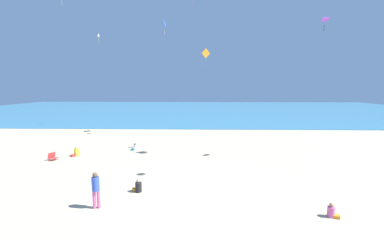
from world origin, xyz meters
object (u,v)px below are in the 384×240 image
(person_2, at_px, (332,212))
(person_4, at_px, (76,152))
(person_1, at_px, (135,148))
(kite_orange, at_px, (206,54))
(kite_blue, at_px, (165,24))
(person_3, at_px, (96,188))
(kite_white, at_px, (98,35))
(person_0, at_px, (138,187))
(beach_chair_far_right, at_px, (53,157))
(kite_purple, at_px, (324,19))

(person_2, bearing_deg, person_4, 172.06)
(person_1, height_order, kite_orange, kite_orange)
(kite_blue, bearing_deg, kite_orange, -59.64)
(person_3, distance_m, kite_white, 28.86)
(kite_blue, height_order, kite_white, kite_blue)
(person_0, bearing_deg, person_4, -5.51)
(person_3, relative_size, kite_white, 1.27)
(person_3, xyz_separation_m, kite_orange, (5.42, 10.93, 7.54))
(person_3, height_order, kite_white, kite_white)
(beach_chair_far_right, xyz_separation_m, kite_white, (-2.69, 17.02, 12.69))
(beach_chair_far_right, height_order, kite_white, kite_white)
(beach_chair_far_right, bearing_deg, kite_orange, 42.39)
(beach_chair_far_right, bearing_deg, kite_white, 125.72)
(kite_blue, relative_size, kite_purple, 1.62)
(kite_orange, xyz_separation_m, kite_purple, (8.58, -2.68, 2.13))
(person_1, bearing_deg, kite_blue, -94.01)
(beach_chair_far_right, xyz_separation_m, person_3, (6.65, -7.54, 0.74))
(kite_orange, bearing_deg, kite_white, 137.28)
(kite_orange, height_order, kite_purple, kite_purple)
(person_1, relative_size, kite_white, 0.47)
(person_3, xyz_separation_m, kite_blue, (0.80, 18.81, 11.98))
(kite_white, bearing_deg, person_0, -64.41)
(person_2, height_order, kite_blue, kite_blue)
(kite_orange, height_order, kite_white, kite_white)
(kite_orange, bearing_deg, person_2, -65.17)
(person_1, relative_size, person_3, 0.37)
(kite_orange, height_order, kite_blue, kite_blue)
(person_0, height_order, kite_purple, kite_purple)
(person_0, relative_size, person_4, 0.91)
(person_2, relative_size, kite_orange, 0.45)
(person_0, bearing_deg, kite_white, -25.07)
(person_0, relative_size, kite_white, 0.54)
(kite_orange, xyz_separation_m, kite_blue, (-4.62, 7.88, 4.43))
(person_0, xyz_separation_m, person_1, (-2.49, 8.83, -0.03))
(kite_blue, height_order, kite_purple, kite_blue)
(person_3, xyz_separation_m, kite_purple, (14.00, 8.25, 9.67))
(beach_chair_far_right, bearing_deg, person_0, -7.99)
(beach_chair_far_right, bearing_deg, person_4, 70.48)
(kite_purple, bearing_deg, person_3, -149.50)
(person_2, distance_m, person_4, 18.57)
(beach_chair_far_right, height_order, kite_blue, kite_blue)
(person_2, bearing_deg, kite_blue, 139.13)
(person_1, distance_m, kite_blue, 15.20)
(person_3, bearing_deg, kite_purple, -71.06)
(person_0, height_order, person_2, person_0)
(person_4, xyz_separation_m, kite_blue, (6.19, 10.06, 12.69))
(person_3, distance_m, person_4, 10.30)
(person_3, bearing_deg, kite_orange, -37.92)
(kite_purple, bearing_deg, kite_blue, 141.34)
(person_0, distance_m, kite_orange, 12.87)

